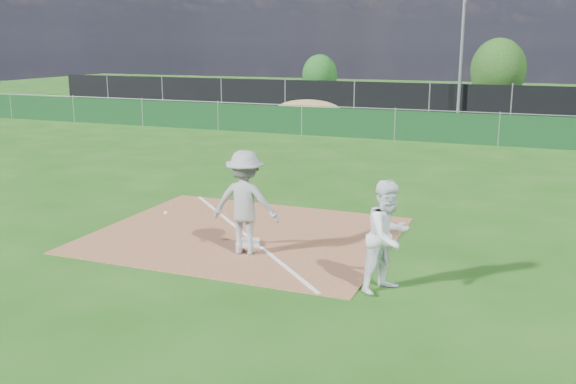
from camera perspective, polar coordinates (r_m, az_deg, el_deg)
The scene contains 16 objects.
ground at distance 21.56m, azimuth 6.53°, elevation 2.75°, with size 90.00×90.00×0.00m, color #1C4F10.
infield_dirt at distance 13.32m, azimuth -3.85°, elevation -3.80°, with size 6.00×5.00×0.02m, color brown.
foul_line at distance 13.31m, azimuth -3.85°, elevation -3.73°, with size 0.08×7.00×0.01m, color white.
green_fence at distance 26.27m, azimuth 9.48°, elevation 5.87°, with size 44.00×0.05×1.20m, color #0E3416.
dirt_mound at distance 31.00m, azimuth 1.78°, elevation 7.13°, with size 3.38×2.60×1.17m, color #9C844B.
black_fence at distance 34.05m, azimuth 12.45°, elevation 7.92°, with size 46.00×0.04×1.80m, color black.
parking_lot at distance 39.05m, azimuth 13.62°, elevation 7.19°, with size 46.00×9.00×0.01m, color black.
light_pole at distance 33.41m, azimuth 15.23°, elevation 13.00°, with size 0.16×0.16×8.00m, color slate.
first_base at distance 12.65m, azimuth -3.41°, elevation -4.49°, with size 0.37×0.37×0.08m, color silver.
play_at_first at distance 11.91m, azimuth -3.82°, elevation -0.94°, with size 2.27×0.88×1.95m.
runner at distance 10.26m, azimuth 8.86°, elevation -3.91°, with size 0.88×0.69×1.82m, color white.
car_left at distance 40.47m, azimuth 3.87°, elevation 8.88°, with size 1.91×4.74×1.61m, color #989B9F.
car_mid at distance 38.04m, azimuth 12.46°, elevation 8.19°, with size 1.52×4.37×1.44m, color black.
car_right at distance 37.66m, azimuth 21.29°, elevation 7.57°, with size 2.04×5.01×1.45m, color black.
tree_left at distance 46.84m, azimuth 2.83°, elevation 10.37°, with size 2.51×2.51×2.97m.
tree_mid at distance 43.79m, azimuth 18.18°, elevation 10.30°, with size 3.46×3.46×4.11m.
Camera 1 is at (5.54, -10.46, 3.92)m, focal length 40.00 mm.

